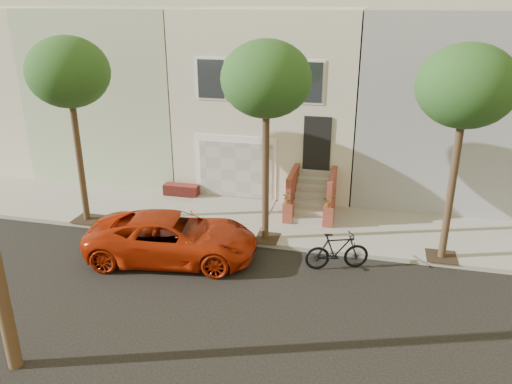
# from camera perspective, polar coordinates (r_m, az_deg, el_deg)

# --- Properties ---
(ground) EXTENTS (90.00, 90.00, 0.00)m
(ground) POSITION_cam_1_polar(r_m,az_deg,el_deg) (13.62, -6.83, -12.40)
(ground) COLOR black
(ground) RESTS_ON ground
(sidewalk) EXTENTS (40.00, 3.70, 0.15)m
(sidewalk) POSITION_cam_1_polar(r_m,az_deg,el_deg) (18.07, -1.06, -3.14)
(sidewalk) COLOR gray
(sidewalk) RESTS_ON ground
(house_row) EXTENTS (33.10, 11.70, 7.00)m
(house_row) POSITION_cam_1_polar(r_m,az_deg,el_deg) (22.51, 2.68, 11.21)
(house_row) COLOR beige
(house_row) RESTS_ON sidewalk
(tree_left) EXTENTS (2.70, 2.57, 6.30)m
(tree_left) POSITION_cam_1_polar(r_m,az_deg,el_deg) (17.57, -20.54, 12.50)
(tree_left) COLOR #2D2116
(tree_left) RESTS_ON sidewalk
(tree_mid) EXTENTS (2.70, 2.57, 6.30)m
(tree_mid) POSITION_cam_1_polar(r_m,az_deg,el_deg) (15.01, 1.18, 12.54)
(tree_mid) COLOR #2D2116
(tree_mid) RESTS_ON sidewalk
(tree_right) EXTENTS (2.70, 2.57, 6.30)m
(tree_right) POSITION_cam_1_polar(r_m,az_deg,el_deg) (14.85, 22.78, 10.86)
(tree_right) COLOR #2D2116
(tree_right) RESTS_ON sidewalk
(pickup_truck) EXTENTS (5.43, 3.10, 1.43)m
(pickup_truck) POSITION_cam_1_polar(r_m,az_deg,el_deg) (15.51, -9.45, -5.10)
(pickup_truck) COLOR #AB2509
(pickup_truck) RESTS_ON ground
(motorcycle) EXTENTS (1.98, 1.16, 1.15)m
(motorcycle) POSITION_cam_1_polar(r_m,az_deg,el_deg) (15.00, 9.20, -6.62)
(motorcycle) COLOR black
(motorcycle) RESTS_ON ground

